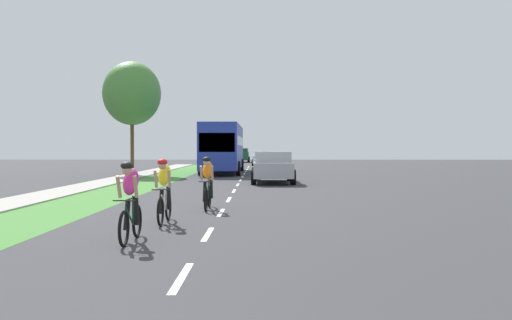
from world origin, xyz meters
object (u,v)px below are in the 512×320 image
object	(u,v)px
cyclist_trailing	(164,190)
street_tree_far	(132,94)
bus_blue	(223,146)
suv_dark_green	(241,155)
sedan_white	(261,158)
pickup_silver	(273,167)
cyclist_distant	(208,182)
cyclist_lead	(130,201)

from	to	relation	value
cyclist_trailing	street_tree_far	world-z (taller)	street_tree_far
bus_blue	street_tree_far	xyz separation A→B (m)	(-6.06, -2.66, 3.56)
suv_dark_green	street_tree_far	size ratio (longest dim) A/B	0.61
bus_blue	suv_dark_green	xyz separation A→B (m)	(0.29, 28.82, -1.03)
sedan_white	pickup_silver	bearing A→B (deg)	-88.92
pickup_silver	sedan_white	distance (m)	27.82
bus_blue	suv_dark_green	bearing A→B (deg)	89.43
cyclist_distant	bus_blue	bearing A→B (deg)	92.82
pickup_silver	street_tree_far	bearing A→B (deg)	138.54
cyclist_trailing	suv_dark_green	world-z (taller)	suv_dark_green
sedan_white	street_tree_far	xyz separation A→B (m)	(-8.89, -19.49, 4.77)
cyclist_lead	street_tree_far	bearing A→B (deg)	103.62
street_tree_far	sedan_white	bearing A→B (deg)	65.49
suv_dark_green	cyclist_lead	bearing A→B (deg)	-90.11
cyclist_trailing	cyclist_distant	bearing A→B (deg)	75.12
cyclist_lead	suv_dark_green	world-z (taller)	suv_dark_green
cyclist_trailing	pickup_silver	xyz separation A→B (m)	(2.99, 14.85, 0.02)
sedan_white	street_tree_far	size ratio (longest dim) A/B	0.56
cyclist_lead	cyclist_distant	distance (m)	5.52
cyclist_trailing	suv_dark_green	bearing A→B (deg)	90.08
cyclist_distant	sedan_white	world-z (taller)	cyclist_distant
cyclist_distant	bus_blue	distance (m)	23.00
cyclist_distant	suv_dark_green	xyz separation A→B (m)	(-0.84, 51.76, 0.14)
pickup_silver	street_tree_far	xyz separation A→B (m)	(-9.41, 8.32, 4.72)
suv_dark_green	bus_blue	bearing A→B (deg)	-90.57
suv_dark_green	street_tree_far	world-z (taller)	street_tree_far
bus_blue	suv_dark_green	world-z (taller)	bus_blue
cyclist_trailing	street_tree_far	distance (m)	24.50
suv_dark_green	cyclist_trailing	bearing A→B (deg)	-89.92
cyclist_distant	pickup_silver	distance (m)	12.18
cyclist_trailing	bus_blue	xyz separation A→B (m)	(-0.37, 25.82, 1.17)
pickup_silver	bus_blue	world-z (taller)	bus_blue
cyclist_trailing	bus_blue	world-z (taller)	bus_blue
bus_blue	street_tree_far	size ratio (longest dim) A/B	1.50
bus_blue	sedan_white	size ratio (longest dim) A/B	2.70
suv_dark_green	street_tree_far	xyz separation A→B (m)	(-6.34, -31.48, 4.60)
cyclist_trailing	sedan_white	world-z (taller)	cyclist_trailing
cyclist_lead	pickup_silver	world-z (taller)	pickup_silver
bus_blue	sedan_white	distance (m)	17.12
cyclist_lead	cyclist_distant	world-z (taller)	same
cyclist_lead	bus_blue	bearing A→B (deg)	90.36
cyclist_trailing	cyclist_distant	world-z (taller)	same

